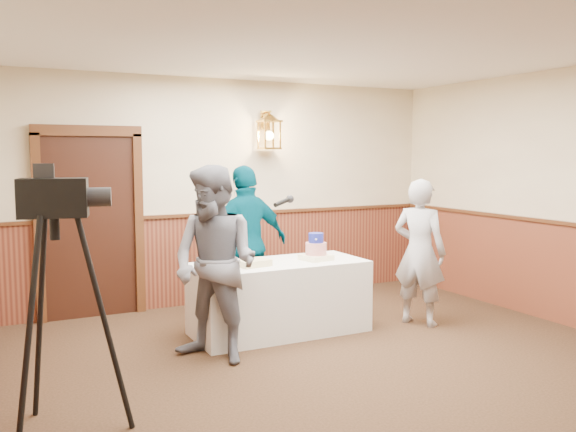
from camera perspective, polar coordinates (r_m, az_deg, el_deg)
name	(u,v)px	position (r m, az deg, el deg)	size (l,w,h in m)	color
ground	(381,397)	(4.96, 8.73, -16.40)	(7.00, 7.00, 0.00)	black
room_shell	(346,197)	(4.95, 5.43, 1.76)	(6.02, 7.02, 2.81)	beige
display_table	(279,297)	(6.43, -0.81, -7.62)	(1.80, 0.80, 0.75)	white
tiered_cake	(316,249)	(6.47, 2.63, -3.14)	(0.33, 0.33, 0.29)	#FFF4C6
sheet_cake_yellow	(253,263)	(6.14, -3.29, -4.39)	(0.31, 0.24, 0.06)	#E4D488
sheet_cake_green	(212,262)	(6.25, -7.09, -4.26)	(0.26, 0.21, 0.06)	#B9E6A2
interviewer	(215,264)	(5.50, -6.82, -4.50)	(1.57, 1.10, 1.78)	slate
baker	(419,252)	(6.82, 12.20, -3.31)	(0.59, 0.38, 1.61)	#A3A2A8
assistant_p	(247,243)	(6.83, -3.89, -2.57)	(1.02, 0.43, 1.75)	#003F51
tv_camera_rig	(59,323)	(4.31, -20.68, -9.32)	(0.67, 0.63, 1.72)	black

